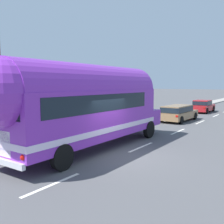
% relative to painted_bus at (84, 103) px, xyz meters
% --- Properties ---
extents(ground_plane, '(300.00, 300.00, 0.00)m').
position_rel_painted_bus_xyz_m(ground_plane, '(1.90, 0.31, -2.30)').
color(ground_plane, '#4C4C4F').
extents(lane_markings, '(3.93, 80.00, 0.01)m').
position_rel_painted_bus_xyz_m(lane_markings, '(-0.78, 13.05, -2.30)').
color(lane_markings, silver).
rests_on(lane_markings, ground).
extents(sidewalk_slab, '(1.97, 90.00, 0.15)m').
position_rel_painted_bus_xyz_m(sidewalk_slab, '(-2.88, 10.31, -2.23)').
color(sidewalk_slab, gray).
rests_on(sidewalk_slab, ground).
extents(painted_bus, '(2.60, 11.60, 4.12)m').
position_rel_painted_bus_xyz_m(painted_bus, '(0.00, 0.00, 0.00)').
color(painted_bus, purple).
rests_on(painted_bus, ground).
extents(car_lead, '(1.98, 4.82, 1.37)m').
position_rel_painted_bus_xyz_m(car_lead, '(0.13, 12.09, -1.51)').
color(car_lead, olive).
rests_on(car_lead, ground).
extents(car_second, '(1.93, 4.34, 1.37)m').
position_rel_painted_bus_xyz_m(car_second, '(-0.13, 20.44, -1.57)').
color(car_second, '#A5191E').
rests_on(car_second, ground).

